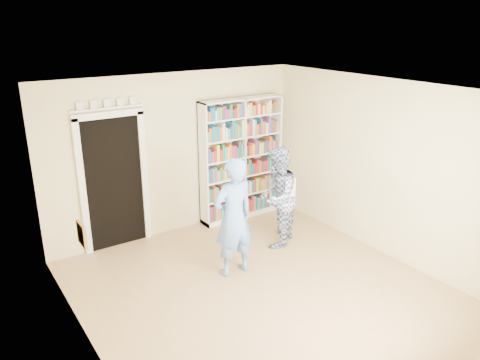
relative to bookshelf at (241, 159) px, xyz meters
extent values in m
plane|color=#A97C52|center=(-1.21, -2.34, -1.11)|extent=(5.00, 5.00, 0.00)
plane|color=white|center=(-1.21, -2.34, 1.59)|extent=(5.00, 5.00, 0.00)
plane|color=beige|center=(-1.21, 0.16, 0.24)|extent=(4.50, 0.00, 4.50)
plane|color=beige|center=(-3.46, -2.34, 0.24)|extent=(0.00, 5.00, 5.00)
plane|color=beige|center=(1.04, -2.34, 0.24)|extent=(0.00, 5.00, 5.00)
cube|color=white|center=(0.00, 0.00, -0.01)|extent=(1.60, 0.30, 2.20)
cube|color=white|center=(0.00, 0.00, -0.01)|extent=(0.02, 0.30, 2.20)
cube|color=black|center=(-2.31, 0.14, -0.06)|extent=(0.90, 0.03, 2.10)
cube|color=white|center=(-2.81, 0.12, -0.06)|extent=(0.10, 0.06, 2.20)
cube|color=white|center=(-1.81, 0.12, -0.06)|extent=(0.10, 0.06, 2.20)
cube|color=white|center=(-2.31, 0.12, 1.04)|extent=(1.10, 0.06, 0.10)
cube|color=white|center=(-2.31, 0.12, 1.14)|extent=(1.10, 0.08, 0.02)
cube|color=brown|center=(-3.44, -2.14, 0.29)|extent=(0.03, 0.25, 0.25)
imported|color=#6594E1|center=(-1.25, -1.65, -0.25)|extent=(0.64, 0.42, 1.73)
imported|color=navy|center=(-0.17, -1.27, -0.29)|extent=(1.01, 0.97, 1.63)
cube|color=white|center=(-0.08, -1.45, -0.10)|extent=(0.21, 0.06, 0.30)
camera|label=1|loc=(-4.52, -6.68, 2.41)|focal=35.00mm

